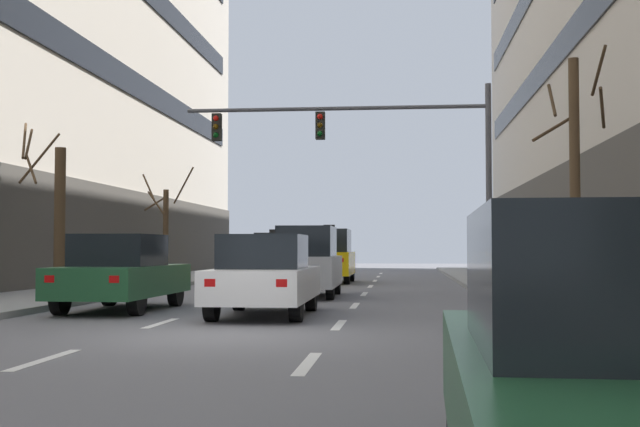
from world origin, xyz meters
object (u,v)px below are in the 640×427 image
at_px(car_driving_4, 265,276).
at_px(street_tree_0, 575,175).
at_px(traffic_signal_0, 379,146).
at_px(street_tree_1, 165,228).
at_px(car_parked_0, 639,378).
at_px(street_tree_2, 57,214).
at_px(car_driving_5, 121,273).
at_px(car_driving_1, 307,262).
at_px(taxi_driving_2, 329,256).
at_px(taxi_driving_3, 274,255).
at_px(car_driving_0, 253,262).
at_px(pedestrian_1, 573,267).

relative_size(car_driving_4, street_tree_0, 0.83).
height_order(traffic_signal_0, street_tree_1, traffic_signal_0).
distance_m(car_parked_0, street_tree_2, 20.27).
bearing_deg(street_tree_0, car_parked_0, -100.47).
bearing_deg(car_driving_5, car_driving_1, 56.81).
xyz_separation_m(car_driving_5, street_tree_2, (-3.05, 3.50, 1.48)).
xyz_separation_m(car_driving_5, car_parked_0, (7.42, -13.80, -0.05)).
height_order(taxi_driving_2, taxi_driving_3, taxi_driving_2).
bearing_deg(car_driving_0, street_tree_2, -105.56).
xyz_separation_m(taxi_driving_2, car_driving_4, (0.09, -16.05, -0.24)).
distance_m(taxi_driving_2, taxi_driving_3, 6.88).
bearing_deg(car_driving_4, car_driving_0, 101.24).
relative_size(taxi_driving_2, pedestrian_1, 2.83).
height_order(car_driving_0, car_driving_5, car_driving_5).
relative_size(traffic_signal_0, street_tree_2, 1.95).
relative_size(car_driving_4, car_driving_5, 0.98).
bearing_deg(taxi_driving_3, street_tree_1, -113.11).
relative_size(car_driving_0, car_parked_0, 1.02).
relative_size(car_driving_4, traffic_signal_0, 0.48).
bearing_deg(car_driving_5, car_driving_4, -18.14).
height_order(taxi_driving_2, street_tree_1, street_tree_1).
distance_m(traffic_signal_0, street_tree_0, 8.46).
relative_size(car_driving_5, traffic_signal_0, 0.49).
xyz_separation_m(taxi_driving_2, street_tree_0, (6.55, -15.20, 1.87)).
bearing_deg(street_tree_2, pedestrian_1, -23.48).
height_order(car_driving_1, traffic_signal_0, traffic_signal_0).
bearing_deg(car_driving_4, car_parked_0, -72.62).
relative_size(taxi_driving_2, car_parked_0, 1.03).
bearing_deg(street_tree_0, taxi_driving_3, 114.61).
bearing_deg(car_driving_5, traffic_signal_0, 50.62).
bearing_deg(taxi_driving_2, taxi_driving_3, 117.76).
relative_size(taxi_driving_3, car_driving_4, 0.98).
distance_m(street_tree_0, street_tree_2, 13.52).
height_order(car_parked_0, street_tree_0, street_tree_0).
bearing_deg(pedestrian_1, traffic_signal_0, 114.00).
xyz_separation_m(car_driving_1, car_driving_4, (-0.12, -6.60, -0.18)).
distance_m(car_driving_4, pedestrian_1, 6.11).
distance_m(car_driving_1, pedestrian_1, 9.50).
relative_size(car_parked_0, traffic_signal_0, 0.46).
height_order(taxi_driving_2, car_parked_0, taxi_driving_2).
height_order(street_tree_2, pedestrian_1, street_tree_2).
relative_size(car_driving_4, pedestrian_1, 2.86).
relative_size(car_parked_0, street_tree_0, 0.79).
distance_m(taxi_driving_3, street_tree_1, 8.15).
distance_m(taxi_driving_2, car_driving_4, 16.05).
distance_m(taxi_driving_2, street_tree_0, 16.66).
distance_m(taxi_driving_3, car_parked_0, 35.55).
xyz_separation_m(taxi_driving_2, traffic_signal_0, (2.23, -8.10, 3.40)).
height_order(car_driving_1, taxi_driving_3, taxi_driving_3).
bearing_deg(pedestrian_1, car_driving_0, 118.43).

